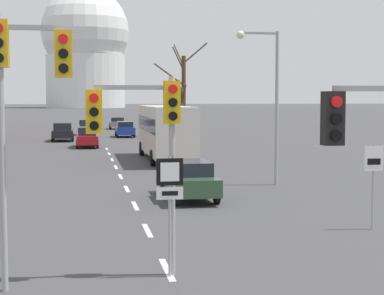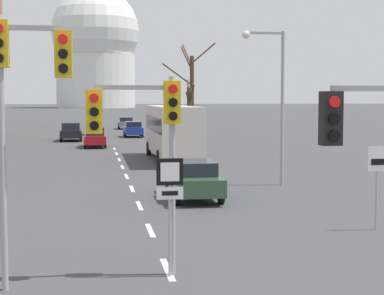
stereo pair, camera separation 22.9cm
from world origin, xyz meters
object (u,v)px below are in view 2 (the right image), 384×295
(sedan_near_right, at_px, (126,123))
(traffic_signal_centre_tall, at_px, (144,126))
(sedan_far_right, at_px, (95,127))
(sedan_distant_centre, at_px, (133,129))
(sedan_near_left, at_px, (194,179))
(city_bus, at_px, (172,128))
(sedan_far_left, at_px, (71,132))
(street_lamp_right, at_px, (274,89))
(route_sign_post, at_px, (170,194))
(traffic_signal_near_right, at_px, (383,135))
(speed_limit_sign, at_px, (377,172))
(traffic_signal_near_left, at_px, (22,84))
(sedan_mid_centre, at_px, (95,137))

(sedan_near_right, bearing_deg, traffic_signal_centre_tall, -92.62)
(sedan_far_right, relative_size, sedan_distant_centre, 1.01)
(traffic_signal_centre_tall, relative_size, sedan_near_left, 0.99)
(traffic_signal_centre_tall, height_order, city_bus, traffic_signal_centre_tall)
(traffic_signal_centre_tall, height_order, sedan_far_left, traffic_signal_centre_tall)
(traffic_signal_centre_tall, distance_m, street_lamp_right, 15.81)
(route_sign_post, height_order, sedan_distant_centre, route_sign_post)
(traffic_signal_centre_tall, bearing_deg, city_bus, 81.56)
(traffic_signal_near_right, distance_m, sedan_far_right, 59.40)
(traffic_signal_centre_tall, relative_size, sedan_far_left, 1.00)
(sedan_far_left, relative_size, sedan_distant_centre, 1.07)
(traffic_signal_centre_tall, height_order, street_lamp_right, street_lamp_right)
(speed_limit_sign, height_order, street_lamp_right, street_lamp_right)
(traffic_signal_near_right, xyz_separation_m, traffic_signal_near_left, (-6.58, 2.75, 0.96))
(sedan_mid_centre, bearing_deg, street_lamp_right, -71.73)
(traffic_signal_centre_tall, bearing_deg, traffic_signal_near_left, -166.29)
(route_sign_post, height_order, street_lamp_right, street_lamp_right)
(sedan_near_right, bearing_deg, sedan_far_left, -105.93)
(route_sign_post, xyz_separation_m, sedan_mid_centre, (-1.48, 38.47, -1.04))
(traffic_signal_near_right, distance_m, traffic_signal_near_left, 7.20)
(street_lamp_right, bearing_deg, sedan_distant_centre, 96.19)
(speed_limit_sign, distance_m, sedan_near_left, 8.22)
(speed_limit_sign, xyz_separation_m, sedan_far_left, (-10.44, 42.48, -0.91))
(sedan_far_right, bearing_deg, route_sign_post, -88.54)
(sedan_far_right, bearing_deg, street_lamp_right, -79.22)
(sedan_mid_centre, height_order, city_bus, city_bus)
(traffic_signal_centre_tall, xyz_separation_m, sedan_mid_centre, (-0.94, 38.33, -2.57))
(sedan_distant_centre, relative_size, city_bus, 0.39)
(sedan_far_left, height_order, city_bus, city_bus)
(traffic_signal_near_left, xyz_separation_m, speed_limit_sign, (9.91, 4.56, -2.53))
(sedan_near_right, height_order, sedan_far_right, sedan_far_right)
(speed_limit_sign, xyz_separation_m, sedan_near_right, (-4.22, 64.26, -0.97))
(route_sign_post, height_order, sedan_near_left, route_sign_post)
(traffic_signal_centre_tall, xyz_separation_m, city_bus, (3.92, 26.43, -1.34))
(street_lamp_right, relative_size, sedan_mid_centre, 1.53)
(sedan_near_left, distance_m, sedan_distant_centre, 40.78)
(sedan_distant_centre, height_order, city_bus, city_bus)
(sedan_far_left, bearing_deg, traffic_signal_near_right, -81.87)
(traffic_signal_near_right, xyz_separation_m, route_sign_post, (-3.47, 3.23, -1.48))
(traffic_signal_near_left, relative_size, sedan_distant_centre, 1.35)
(traffic_signal_centre_tall, bearing_deg, sedan_mid_centre, 91.40)
(route_sign_post, xyz_separation_m, sedan_distant_centre, (2.45, 51.64, -1.06))
(traffic_signal_near_right, distance_m, route_sign_post, 4.97)
(route_sign_post, distance_m, sedan_near_left, 11.15)
(route_sign_post, distance_m, sedan_mid_centre, 38.52)
(traffic_signal_near_left, distance_m, sedan_far_left, 47.17)
(traffic_signal_centre_tall, bearing_deg, traffic_signal_near_right, -40.05)
(sedan_distant_centre, bearing_deg, route_sign_post, -92.72)
(traffic_signal_near_right, distance_m, street_lamp_right, 17.79)
(traffic_signal_near_right, relative_size, sedan_far_left, 0.98)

